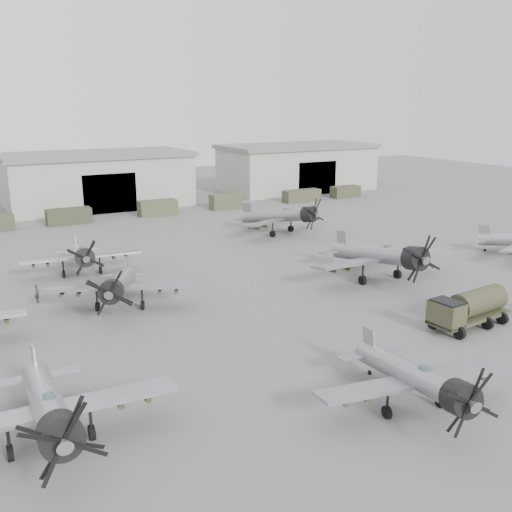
{
  "coord_description": "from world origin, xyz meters",
  "views": [
    {
      "loc": [
        -21.89,
        -30.69,
        16.26
      ],
      "look_at": [
        2.76,
        14.18,
        2.5
      ],
      "focal_mm": 40.0,
      "sensor_mm": 36.0,
      "label": 1
    }
  ],
  "objects_px": {
    "aircraft_mid_1": "(118,285)",
    "fuel_tanker": "(469,307)",
    "ground_crew": "(37,293)",
    "aircraft_far_1": "(283,216)",
    "aircraft_near_0": "(49,408)",
    "aircraft_far_0": "(81,255)",
    "aircraft_mid_2": "(383,255)",
    "aircraft_near_1": "(418,379)"
  },
  "relations": [
    {
      "from": "aircraft_mid_1",
      "to": "fuel_tanker",
      "type": "xyz_separation_m",
      "value": [
        21.97,
        -16.0,
        -0.59
      ]
    },
    {
      "from": "ground_crew",
      "to": "aircraft_far_1",
      "type": "bearing_deg",
      "value": -74.37
    },
    {
      "from": "aircraft_near_0",
      "to": "aircraft_far_0",
      "type": "distance_m",
      "value": 29.8
    },
    {
      "from": "aircraft_mid_2",
      "to": "aircraft_far_1",
      "type": "distance_m",
      "value": 21.72
    },
    {
      "from": "aircraft_near_0",
      "to": "aircraft_near_1",
      "type": "height_order",
      "value": "aircraft_near_0"
    },
    {
      "from": "aircraft_near_0",
      "to": "aircraft_far_1",
      "type": "height_order",
      "value": "aircraft_far_1"
    },
    {
      "from": "aircraft_far_0",
      "to": "ground_crew",
      "type": "xyz_separation_m",
      "value": [
        -5.05,
        -6.06,
        -1.28
      ]
    },
    {
      "from": "aircraft_mid_1",
      "to": "aircraft_far_0",
      "type": "height_order",
      "value": "aircraft_mid_1"
    },
    {
      "from": "aircraft_far_0",
      "to": "fuel_tanker",
      "type": "height_order",
      "value": "aircraft_far_0"
    },
    {
      "from": "aircraft_far_0",
      "to": "fuel_tanker",
      "type": "distance_m",
      "value": 35.36
    },
    {
      "from": "ground_crew",
      "to": "aircraft_far_0",
      "type": "bearing_deg",
      "value": -45.1
    },
    {
      "from": "aircraft_near_0",
      "to": "aircraft_mid_2",
      "type": "height_order",
      "value": "aircraft_mid_2"
    },
    {
      "from": "aircraft_far_1",
      "to": "ground_crew",
      "type": "bearing_deg",
      "value": 178.12
    },
    {
      "from": "aircraft_near_0",
      "to": "aircraft_mid_2",
      "type": "bearing_deg",
      "value": 23.93
    },
    {
      "from": "aircraft_far_1",
      "to": "ground_crew",
      "type": "distance_m",
      "value": 33.84
    },
    {
      "from": "aircraft_near_0",
      "to": "aircraft_far_0",
      "type": "bearing_deg",
      "value": 76.42
    },
    {
      "from": "aircraft_mid_1",
      "to": "fuel_tanker",
      "type": "distance_m",
      "value": 27.19
    },
    {
      "from": "fuel_tanker",
      "to": "aircraft_far_0",
      "type": "bearing_deg",
      "value": 124.16
    },
    {
      "from": "aircraft_near_1",
      "to": "aircraft_far_0",
      "type": "relative_size",
      "value": 0.99
    },
    {
      "from": "aircraft_mid_2",
      "to": "ground_crew",
      "type": "bearing_deg",
      "value": 162.48
    },
    {
      "from": "aircraft_far_1",
      "to": "ground_crew",
      "type": "height_order",
      "value": "aircraft_far_1"
    },
    {
      "from": "aircraft_near_1",
      "to": "aircraft_far_1",
      "type": "distance_m",
      "value": 43.9
    },
    {
      "from": "aircraft_mid_2",
      "to": "ground_crew",
      "type": "relative_size",
      "value": 8.66
    },
    {
      "from": "aircraft_far_1",
      "to": "fuel_tanker",
      "type": "height_order",
      "value": "aircraft_far_1"
    },
    {
      "from": "aircraft_mid_1",
      "to": "aircraft_mid_2",
      "type": "bearing_deg",
      "value": 13.39
    },
    {
      "from": "aircraft_near_1",
      "to": "ground_crew",
      "type": "distance_m",
      "value": 32.41
    },
    {
      "from": "aircraft_near_0",
      "to": "aircraft_mid_1",
      "type": "height_order",
      "value": "aircraft_near_0"
    },
    {
      "from": "aircraft_near_1",
      "to": "fuel_tanker",
      "type": "distance_m",
      "value": 14.41
    },
    {
      "from": "aircraft_mid_1",
      "to": "ground_crew",
      "type": "relative_size",
      "value": 7.25
    },
    {
      "from": "aircraft_near_1",
      "to": "fuel_tanker",
      "type": "height_order",
      "value": "aircraft_near_1"
    },
    {
      "from": "aircraft_mid_2",
      "to": "aircraft_near_1",
      "type": "bearing_deg",
      "value": -125.94
    },
    {
      "from": "aircraft_near_1",
      "to": "fuel_tanker",
      "type": "bearing_deg",
      "value": 40.16
    },
    {
      "from": "aircraft_near_1",
      "to": "ground_crew",
      "type": "bearing_deg",
      "value": 127.23
    },
    {
      "from": "aircraft_mid_2",
      "to": "aircraft_far_1",
      "type": "relative_size",
      "value": 1.08
    },
    {
      "from": "aircraft_near_0",
      "to": "aircraft_far_1",
      "type": "bearing_deg",
      "value": 46.91
    },
    {
      "from": "aircraft_mid_2",
      "to": "aircraft_far_0",
      "type": "xyz_separation_m",
      "value": [
        -24.2,
        15.57,
        -0.47
      ]
    },
    {
      "from": "aircraft_mid_1",
      "to": "ground_crew",
      "type": "bearing_deg",
      "value": 160.21
    },
    {
      "from": "aircraft_near_1",
      "to": "aircraft_mid_2",
      "type": "xyz_separation_m",
      "value": [
        14.1,
        19.11,
        0.49
      ]
    },
    {
      "from": "aircraft_near_0",
      "to": "aircraft_far_0",
      "type": "height_order",
      "value": "aircraft_near_0"
    },
    {
      "from": "aircraft_mid_1",
      "to": "fuel_tanker",
      "type": "bearing_deg",
      "value": -12.47
    },
    {
      "from": "aircraft_mid_2",
      "to": "aircraft_far_1",
      "type": "bearing_deg",
      "value": 84.34
    },
    {
      "from": "aircraft_near_0",
      "to": "fuel_tanker",
      "type": "distance_m",
      "value": 30.24
    }
  ]
}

